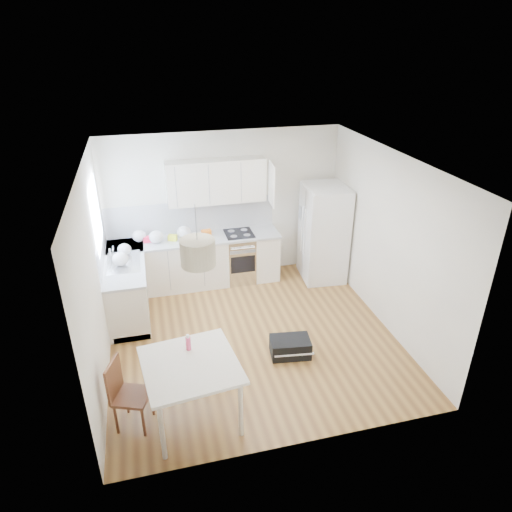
{
  "coord_description": "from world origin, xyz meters",
  "views": [
    {
      "loc": [
        -1.35,
        -5.54,
        4.21
      ],
      "look_at": [
        0.16,
        0.4,
        1.15
      ],
      "focal_mm": 32.0,
      "sensor_mm": 36.0,
      "label": 1
    }
  ],
  "objects_px": {
    "refrigerator": "(324,233)",
    "dining_chair": "(132,395)",
    "dining_table": "(191,370)",
    "gym_bag": "(290,347)"
  },
  "relations": [
    {
      "from": "dining_table",
      "to": "gym_bag",
      "type": "height_order",
      "value": "dining_table"
    },
    {
      "from": "refrigerator",
      "to": "gym_bag",
      "type": "height_order",
      "value": "refrigerator"
    },
    {
      "from": "dining_table",
      "to": "dining_chair",
      "type": "xyz_separation_m",
      "value": [
        -0.68,
        0.08,
        -0.29
      ]
    },
    {
      "from": "refrigerator",
      "to": "dining_chair",
      "type": "bearing_deg",
      "value": -135.83
    },
    {
      "from": "refrigerator",
      "to": "dining_chair",
      "type": "distance_m",
      "value": 4.55
    },
    {
      "from": "refrigerator",
      "to": "dining_table",
      "type": "distance_m",
      "value": 4.09
    },
    {
      "from": "dining_chair",
      "to": "gym_bag",
      "type": "bearing_deg",
      "value": 40.87
    },
    {
      "from": "refrigerator",
      "to": "dining_chair",
      "type": "xyz_separation_m",
      "value": [
        -3.49,
        -2.89,
        -0.43
      ]
    },
    {
      "from": "refrigerator",
      "to": "dining_chair",
      "type": "height_order",
      "value": "refrigerator"
    },
    {
      "from": "dining_table",
      "to": "gym_bag",
      "type": "distance_m",
      "value": 1.83
    }
  ]
}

